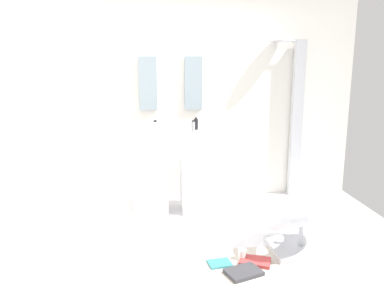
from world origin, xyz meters
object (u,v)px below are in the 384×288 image
pedestal_sink_right (198,170)px  shower_column (296,116)px  soap_bottle_black (196,124)px  magazine_charcoal (244,272)px  pedestal_sink_left (150,171)px  soap_bottle_clear (155,128)px  soap_bottle_white (156,129)px  magazine_red (255,261)px  magazine_teal (220,263)px  lounge_chair (302,217)px  soap_bottle_grey (193,127)px  coffee_mug (242,254)px

pedestal_sink_right → shower_column: size_ratio=0.53×
soap_bottle_black → magazine_charcoal: bearing=-82.9°
pedestal_sink_left → magazine_charcoal: size_ratio=3.67×
soap_bottle_clear → soap_bottle_white: 0.01m
magazine_red → magazine_teal: 0.32m
pedestal_sink_left → soap_bottle_white: bearing=-61.8°
magazine_charcoal → shower_column: bearing=39.6°
magazine_charcoal → magazine_red: bearing=29.4°
shower_column → soap_bottle_white: shower_column is taller
magazine_charcoal → magazine_red: 0.23m
lounge_chair → magazine_red: size_ratio=3.97×
magazine_red → soap_bottle_black: soap_bottle_black is taller
lounge_chair → magazine_teal: bearing=-168.1°
soap_bottle_grey → lounge_chair: bearing=-49.2°
shower_column → soap_bottle_clear: 1.93m
lounge_chair → shower_column: bearing=72.2°
soap_bottle_clear → pedestal_sink_left: bearing=117.1°
magazine_teal → soap_bottle_grey: (-0.10, 1.23, 1.03)m
shower_column → magazine_charcoal: 2.49m
coffee_mug → soap_bottle_clear: (-0.75, 1.14, 0.99)m
magazine_red → soap_bottle_clear: 1.81m
magazine_teal → soap_bottle_grey: size_ratio=1.34×
magazine_charcoal → coffee_mug: size_ratio=3.01×
shower_column → magazine_teal: (-1.32, -1.75, -1.06)m
pedestal_sink_left → lounge_chair: 1.84m
lounge_chair → magazine_teal: 0.90m
shower_column → soap_bottle_white: 1.92m
magazine_red → magazine_teal: bearing=-160.6°
pedestal_sink_left → pedestal_sink_right: same height
magazine_red → soap_bottle_white: soap_bottle_white is taller
pedestal_sink_right → shower_column: bearing=17.1°
pedestal_sink_left → magazine_teal: pedestal_sink_left is taller
magazine_teal → coffee_mug: bearing=7.7°
pedestal_sink_left → magazine_teal: bearing=-66.0°
pedestal_sink_right → lounge_chair: pedestal_sink_right is taller
magazine_red → coffee_mug: coffee_mug is taller
lounge_chair → magazine_charcoal: size_ratio=3.66×
pedestal_sink_right → magazine_teal: 1.43m
soap_bottle_clear → soap_bottle_black: soap_bottle_clear is taller
coffee_mug → soap_bottle_black: (-0.25, 1.40, 0.99)m
soap_bottle_clear → coffee_mug: bearing=-56.8°
magazine_red → magazine_teal: size_ratio=1.34×
soap_bottle_black → magazine_teal: bearing=-88.7°
pedestal_sink_left → shower_column: shower_column is taller
pedestal_sink_right → soap_bottle_grey: soap_bottle_grey is taller
lounge_chair → magazine_red: lounge_chair is taller
magazine_red → soap_bottle_clear: bearing=146.8°
shower_column → lounge_chair: 1.81m
pedestal_sink_left → magazine_red: bearing=-55.9°
pedestal_sink_right → magazine_red: size_ratio=3.98×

